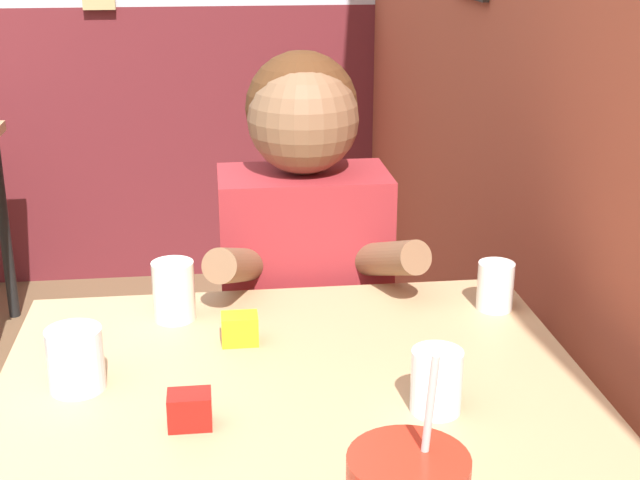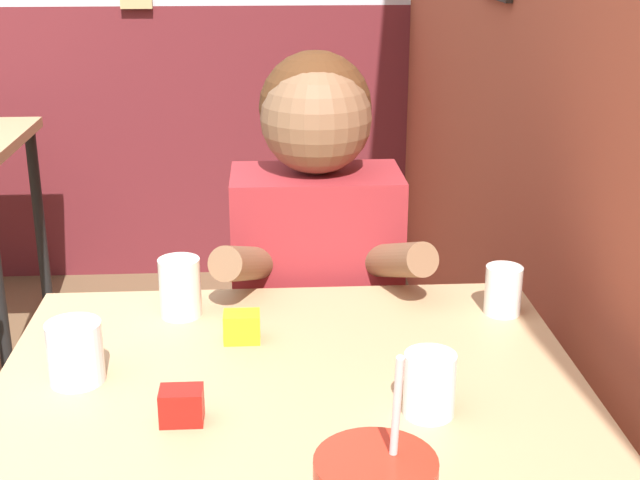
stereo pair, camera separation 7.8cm
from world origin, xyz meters
TOP-DOWN VIEW (x-y plane):
  - main_table at (0.68, 0.33)m, footprint 0.90×0.94m
  - person_seated at (0.74, 0.94)m, footprint 0.42×0.42m
  - glass_near_pitcher at (0.87, 0.33)m, footprint 0.07×0.07m
  - glass_center at (1.06, 0.66)m, footprint 0.07×0.07m
  - glass_far_side at (0.49, 0.69)m, footprint 0.07×0.07m
  - glass_by_brick at (0.35, 0.45)m, footprint 0.08×0.08m
  - condiment_ketchup at (0.52, 0.33)m, footprint 0.06×0.04m
  - condiment_mustard at (0.60, 0.58)m, footprint 0.06×0.04m

SIDE VIEW (x-z plane):
  - person_seated at x=0.74m, z-range 0.05..1.21m
  - main_table at x=0.68m, z-range 0.30..1.04m
  - condiment_ketchup at x=0.52m, z-range 0.74..0.79m
  - condiment_mustard at x=0.60m, z-range 0.74..0.79m
  - glass_center at x=1.06m, z-range 0.74..0.83m
  - glass_near_pitcher at x=0.87m, z-range 0.74..0.83m
  - glass_by_brick at x=0.35m, z-range 0.74..0.83m
  - glass_far_side at x=0.49m, z-range 0.74..0.84m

